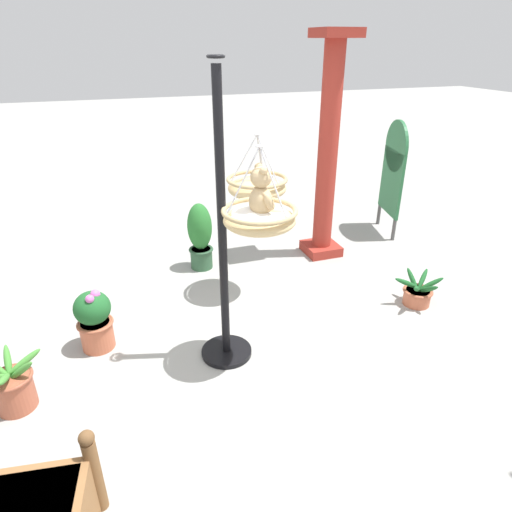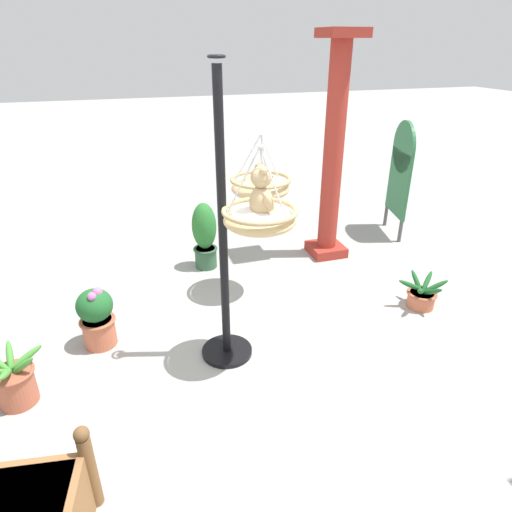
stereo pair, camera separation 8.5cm
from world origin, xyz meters
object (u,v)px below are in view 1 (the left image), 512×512
object	(u,v)px
hanging_basket_left_high	(257,187)
potted_plant_tall_leafy	(94,319)
potted_plant_small_succulent	(418,293)
hanging_basket_with_teddy	(259,218)
display_sign_board	(393,169)
teddy_bear	(262,195)
potted_plant_flowering_red	(13,387)
potted_plant_fern_front	(200,236)
display_pole_central	(224,280)
greenhouse_pillar_right	(327,156)

from	to	relation	value
hanging_basket_left_high	potted_plant_tall_leafy	xyz separation A→B (m)	(0.47, -1.67, -0.89)
potted_plant_tall_leafy	potted_plant_small_succulent	size ratio (longest dim) A/B	1.17
hanging_basket_with_teddy	display_sign_board	size ratio (longest dim) A/B	0.40
hanging_basket_with_teddy	hanging_basket_left_high	bearing A→B (deg)	161.70
teddy_bear	potted_plant_tall_leafy	bearing A→B (deg)	-114.90
hanging_basket_with_teddy	potted_plant_flowering_red	world-z (taller)	hanging_basket_with_teddy
display_sign_board	potted_plant_fern_front	bearing A→B (deg)	-85.21
potted_plant_small_succulent	display_sign_board	world-z (taller)	display_sign_board
teddy_bear	potted_plant_small_succulent	bearing A→B (deg)	98.95
teddy_bear	potted_plant_flowering_red	size ratio (longest dim) A/B	0.85
hanging_basket_left_high	potted_plant_flowering_red	bearing A→B (deg)	-65.65
potted_plant_flowering_red	potted_plant_small_succulent	size ratio (longest dim) A/B	0.94
teddy_bear	hanging_basket_left_high	size ratio (longest dim) A/B	0.64
display_sign_board	potted_plant_tall_leafy	bearing A→B (deg)	-69.93
display_pole_central	hanging_basket_left_high	bearing A→B (deg)	146.90
teddy_bear	potted_plant_small_succulent	world-z (taller)	teddy_bear
potted_plant_flowering_red	hanging_basket_left_high	bearing A→B (deg)	114.35
display_sign_board	potted_plant_flowering_red	bearing A→B (deg)	-66.25
potted_plant_tall_leafy	greenhouse_pillar_right	bearing A→B (deg)	111.94
potted_plant_small_succulent	potted_plant_tall_leafy	bearing A→B (deg)	-95.97
display_pole_central	potted_plant_flowering_red	bearing A→B (deg)	-86.85
teddy_bear	potted_plant_tall_leafy	xyz separation A→B (m)	(-0.62, -1.33, -1.18)
hanging_basket_left_high	potted_plant_fern_front	world-z (taller)	hanging_basket_left_high
potted_plant_fern_front	potted_plant_flowering_red	distance (m)	2.55
greenhouse_pillar_right	potted_plant_tall_leafy	xyz separation A→B (m)	(1.12, -2.77, -0.96)
hanging_basket_left_high	teddy_bear	bearing A→B (deg)	-17.30
hanging_basket_with_teddy	greenhouse_pillar_right	distance (m)	2.27
display_pole_central	hanging_basket_with_teddy	bearing A→B (deg)	59.04
teddy_bear	potted_plant_flowering_red	bearing A→B (deg)	-91.75
display_pole_central	potted_plant_fern_front	bearing A→B (deg)	174.53
greenhouse_pillar_right	teddy_bear	bearing A→B (deg)	-39.76
display_sign_board	hanging_basket_with_teddy	bearing A→B (deg)	-52.14
greenhouse_pillar_right	potted_plant_fern_front	bearing A→B (deg)	-93.77
hanging_basket_left_high	greenhouse_pillar_right	bearing A→B (deg)	120.51
potted_plant_fern_front	hanging_basket_left_high	bearing A→B (deg)	30.64
hanging_basket_with_teddy	display_sign_board	xyz separation A→B (m)	(-2.07, 2.66, -0.38)
display_pole_central	potted_plant_flowering_red	size ratio (longest dim) A/B	5.11
hanging_basket_with_teddy	potted_plant_tall_leafy	distance (m)	1.76
greenhouse_pillar_right	display_sign_board	distance (m)	1.28
hanging_basket_with_teddy	hanging_basket_left_high	distance (m)	1.15
greenhouse_pillar_right	potted_plant_flowering_red	distance (m)	3.91
display_pole_central	potted_plant_fern_front	world-z (taller)	display_pole_central
display_pole_central	potted_plant_small_succulent	world-z (taller)	display_pole_central
hanging_basket_left_high	potted_plant_fern_front	distance (m)	1.17
teddy_bear	potted_plant_tall_leafy	size ratio (longest dim) A/B	0.68
hanging_basket_with_teddy	teddy_bear	xyz separation A→B (m)	(-0.00, 0.02, 0.17)
hanging_basket_left_high	potted_plant_flowering_red	world-z (taller)	hanging_basket_left_high
greenhouse_pillar_right	potted_plant_fern_front	world-z (taller)	greenhouse_pillar_right
hanging_basket_left_high	potted_plant_flowering_red	size ratio (longest dim) A/B	1.33
display_pole_central	display_sign_board	distance (m)	3.49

